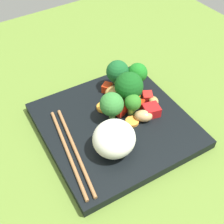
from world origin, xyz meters
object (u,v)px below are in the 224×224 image
at_px(rice_mound, 114,139).
at_px(broccoli_floret_2, 118,72).
at_px(carrot_slice_2, 111,103).
at_px(chopstick_pair, 71,150).
at_px(square_plate, 115,125).

bearing_deg(rice_mound, broccoli_floret_2, 144.33).
height_order(carrot_slice_2, chopstick_pair, carrot_slice_2).
xyz_separation_m(square_plate, broccoli_floret_2, (-0.08, 0.06, 0.05)).
distance_m(square_plate, broccoli_floret_2, 0.12).
xyz_separation_m(square_plate, chopstick_pair, (0.02, -0.11, 0.01)).
bearing_deg(chopstick_pair, rice_mound, 71.08).
bearing_deg(square_plate, broccoli_floret_2, 144.03).
relative_size(rice_mound, carrot_slice_2, 3.50).
bearing_deg(carrot_slice_2, broccoli_floret_2, 132.05).
bearing_deg(rice_mound, square_plate, 144.77).
bearing_deg(chopstick_pair, square_plate, 109.46).
xyz_separation_m(rice_mound, chopstick_pair, (-0.04, -0.07, -0.03)).
height_order(square_plate, carrot_slice_2, carrot_slice_2).
height_order(broccoli_floret_2, carrot_slice_2, broccoli_floret_2).
bearing_deg(broccoli_floret_2, rice_mound, -35.67).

